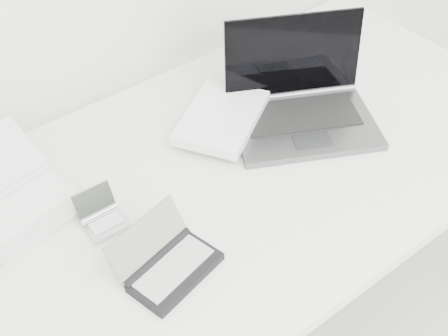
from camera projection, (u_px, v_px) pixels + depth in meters
desk at (223, 187)px, 1.41m from camera, size 1.60×0.80×0.73m
laptop_large at (275, 109)px, 1.49m from camera, size 0.51×0.44×0.23m
netbook_open_white at (16, 199)px, 1.29m from camera, size 0.28×0.33×0.08m
pda_silver at (103, 218)px, 1.26m from camera, size 0.08×0.09×0.07m
palmtop_charcoal at (168, 264)px, 1.17m from camera, size 0.20×0.17×0.09m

